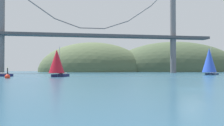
% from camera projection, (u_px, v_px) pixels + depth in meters
% --- Properties ---
extents(ground_plane, '(360.00, 360.00, 0.00)m').
position_uv_depth(ground_plane, '(191.00, 89.00, 26.33)').
color(ground_plane, navy).
extents(headland_right, '(89.82, 44.00, 39.15)m').
position_uv_depth(headland_right, '(177.00, 72.00, 169.93)').
color(headland_right, '#425138').
rests_on(headland_right, ground_plane).
extents(headland_center, '(66.68, 44.00, 36.24)m').
position_uv_depth(headland_center, '(93.00, 72.00, 159.97)').
color(headland_center, '#4C5B3D').
rests_on(headland_center, ground_plane).
extents(suspension_bridge, '(115.62, 6.00, 44.34)m').
position_uv_depth(suspension_bridge, '(92.00, 31.00, 120.15)').
color(suspension_bridge, slate).
rests_on(suspension_bridge, ground_plane).
extents(sailboat_blue_spinnaker, '(8.25, 7.41, 9.13)m').
position_uv_depth(sailboat_blue_spinnaker, '(209.00, 61.00, 82.29)').
color(sailboat_blue_spinnaker, navy).
rests_on(sailboat_blue_spinnaker, ground_plane).
extents(sailboat_crimson_sail, '(5.91, 7.35, 7.62)m').
position_uv_depth(sailboat_crimson_sail, '(57.00, 62.00, 64.28)').
color(sailboat_crimson_sail, '#191E4C').
rests_on(sailboat_crimson_sail, ground_plane).
extents(channel_buoy, '(1.10, 1.10, 2.64)m').
position_uv_depth(channel_buoy, '(7.00, 77.00, 54.58)').
color(channel_buoy, red).
rests_on(channel_buoy, ground_plane).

